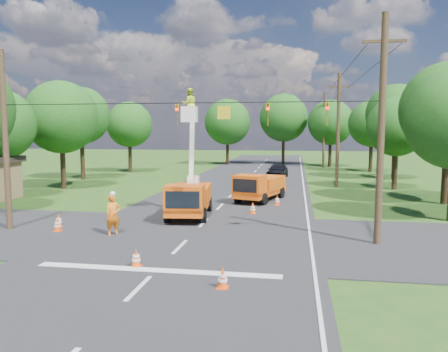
% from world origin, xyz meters
% --- Properties ---
extents(ground, '(140.00, 140.00, 0.00)m').
position_xyz_m(ground, '(0.00, 20.00, 0.00)').
color(ground, '#1F4D17').
rests_on(ground, ground).
extents(road_main, '(12.00, 100.00, 0.06)m').
position_xyz_m(road_main, '(0.00, 20.00, 0.00)').
color(road_main, black).
rests_on(road_main, ground).
extents(road_cross, '(56.00, 10.00, 0.07)m').
position_xyz_m(road_cross, '(0.00, 2.00, 0.00)').
color(road_cross, black).
rests_on(road_cross, ground).
extents(stop_bar, '(9.00, 0.45, 0.02)m').
position_xyz_m(stop_bar, '(0.00, -3.20, 0.00)').
color(stop_bar, silver).
rests_on(stop_bar, ground).
extents(edge_line, '(0.12, 90.00, 0.02)m').
position_xyz_m(edge_line, '(5.60, 20.00, 0.00)').
color(edge_line, silver).
rests_on(edge_line, ground).
extents(bucket_truck, '(2.75, 5.83, 7.44)m').
position_xyz_m(bucket_truck, '(-1.20, 6.56, 1.62)').
color(bucket_truck, '#E15C0F').
rests_on(bucket_truck, ground).
extents(second_truck, '(3.56, 5.77, 2.03)m').
position_xyz_m(second_truck, '(2.33, 12.95, 1.06)').
color(second_truck, '#E15C0F').
rests_on(second_truck, ground).
extents(ground_worker, '(0.86, 0.85, 2.00)m').
position_xyz_m(ground_worker, '(-3.74, 1.65, 1.00)').
color(ground_worker, orange).
rests_on(ground_worker, ground).
extents(distant_car, '(2.41, 4.75, 1.55)m').
position_xyz_m(distant_car, '(2.96, 28.22, 0.78)').
color(distant_car, black).
rests_on(distant_car, ground).
extents(traffic_cone_0, '(0.38, 0.38, 0.71)m').
position_xyz_m(traffic_cone_0, '(-0.88, -2.88, 0.36)').
color(traffic_cone_0, '#FA4B0D').
rests_on(traffic_cone_0, ground).
extents(traffic_cone_1, '(0.38, 0.38, 0.71)m').
position_xyz_m(traffic_cone_1, '(2.63, -4.51, 0.36)').
color(traffic_cone_1, '#FA4B0D').
rests_on(traffic_cone_1, ground).
extents(traffic_cone_2, '(0.38, 0.38, 0.71)m').
position_xyz_m(traffic_cone_2, '(2.35, 8.08, 0.36)').
color(traffic_cone_2, '#FA4B0D').
rests_on(traffic_cone_2, ground).
extents(traffic_cone_3, '(0.38, 0.38, 0.71)m').
position_xyz_m(traffic_cone_3, '(3.69, 11.33, 0.36)').
color(traffic_cone_3, '#FA4B0D').
rests_on(traffic_cone_3, ground).
extents(traffic_cone_4, '(0.38, 0.38, 0.71)m').
position_xyz_m(traffic_cone_4, '(-6.81, 1.91, 0.36)').
color(traffic_cone_4, '#FA4B0D').
rests_on(traffic_cone_4, ground).
extents(traffic_cone_5, '(0.38, 0.38, 0.71)m').
position_xyz_m(traffic_cone_5, '(-7.27, 2.82, 0.36)').
color(traffic_cone_5, '#FA4B0D').
rests_on(traffic_cone_5, ground).
extents(traffic_cone_7, '(0.38, 0.38, 0.71)m').
position_xyz_m(traffic_cone_7, '(3.83, 17.09, 0.36)').
color(traffic_cone_7, '#FA4B0D').
rests_on(traffic_cone_7, ground).
extents(pole_right_near, '(1.80, 0.30, 10.00)m').
position_xyz_m(pole_right_near, '(8.50, 2.00, 5.11)').
color(pole_right_near, '#4C3823').
rests_on(pole_right_near, ground).
extents(pole_right_mid, '(1.80, 0.30, 10.00)m').
position_xyz_m(pole_right_mid, '(8.50, 22.00, 5.11)').
color(pole_right_mid, '#4C3823').
rests_on(pole_right_mid, ground).
extents(pole_right_far, '(1.80, 0.30, 10.00)m').
position_xyz_m(pole_right_far, '(8.50, 42.00, 5.11)').
color(pole_right_far, '#4C3823').
rests_on(pole_right_far, ground).
extents(pole_left, '(0.30, 0.30, 9.00)m').
position_xyz_m(pole_left, '(-9.50, 2.00, 4.50)').
color(pole_left, '#4C3823').
rests_on(pole_left, ground).
extents(signal_span, '(18.00, 0.29, 1.07)m').
position_xyz_m(signal_span, '(2.23, 1.99, 5.88)').
color(signal_span, black).
rests_on(signal_span, ground).
extents(tree_left_d, '(6.20, 6.20, 9.24)m').
position_xyz_m(tree_left_d, '(-15.00, 17.00, 6.12)').
color(tree_left_d, '#382616').
rests_on(tree_left_d, ground).
extents(tree_left_e, '(5.80, 5.80, 9.41)m').
position_xyz_m(tree_left_e, '(-16.80, 24.00, 6.49)').
color(tree_left_e, '#382616').
rests_on(tree_left_e, ground).
extents(tree_left_f, '(5.40, 5.40, 8.40)m').
position_xyz_m(tree_left_f, '(-14.80, 32.00, 5.69)').
color(tree_left_f, '#382616').
rests_on(tree_left_f, ground).
extents(tree_right_c, '(5.00, 5.00, 7.83)m').
position_xyz_m(tree_right_c, '(13.20, 21.00, 5.31)').
color(tree_right_c, '#382616').
rests_on(tree_right_c, ground).
extents(tree_right_d, '(6.00, 6.00, 9.70)m').
position_xyz_m(tree_right_d, '(14.80, 29.00, 6.68)').
color(tree_right_d, '#382616').
rests_on(tree_right_d, ground).
extents(tree_right_e, '(5.60, 5.60, 8.63)m').
position_xyz_m(tree_right_e, '(13.80, 37.00, 5.81)').
color(tree_right_e, '#382616').
rests_on(tree_right_e, ground).
extents(tree_far_a, '(6.60, 6.60, 9.50)m').
position_xyz_m(tree_far_a, '(-5.00, 45.00, 6.19)').
color(tree_far_a, '#382616').
rests_on(tree_far_a, ground).
extents(tree_far_b, '(7.00, 7.00, 10.32)m').
position_xyz_m(tree_far_b, '(3.00, 47.00, 6.81)').
color(tree_far_b, '#382616').
rests_on(tree_far_b, ground).
extents(tree_far_c, '(6.20, 6.20, 9.18)m').
position_xyz_m(tree_far_c, '(9.50, 44.00, 6.06)').
color(tree_far_c, '#382616').
rests_on(tree_far_c, ground).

